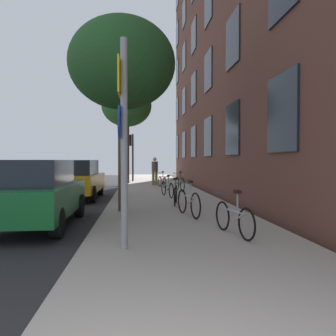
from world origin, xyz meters
The scene contains 17 objects.
ground_plane centered at (-2.40, 15.00, 0.00)m, with size 41.80×41.80×0.00m, color #332D28.
road_asphalt centered at (-4.50, 15.00, 0.01)m, with size 7.00×38.00×0.01m, color #232326.
sidewalk centered at (1.10, 15.00, 0.06)m, with size 4.20×38.00×0.12m, color #9E9389.
building_facade centered at (3.69, 14.50, 8.47)m, with size 0.56×27.00×16.90m.
sign_post centered at (-0.24, 4.19, 2.12)m, with size 0.16×0.60×3.56m.
traffic_light centered at (-0.41, 22.96, 2.45)m, with size 0.43×0.24×3.39m.
tree_near centered at (-0.43, 8.46, 4.43)m, with size 3.13×3.13×5.66m.
tree_far centered at (-0.67, 20.56, 5.14)m, with size 3.25×3.25×6.44m.
bicycle_0 centered at (1.92, 4.99, 0.48)m, with size 0.49×1.61×0.91m.
bicycle_1 centered at (1.38, 7.39, 0.50)m, with size 0.51×1.68×0.97m.
bicycle_2 centered at (1.30, 9.79, 0.47)m, with size 0.44×1.63×0.91m.
bicycle_3 centered at (1.24, 12.19, 0.47)m, with size 0.50×1.67×0.90m.
bicycle_4 centered at (2.05, 14.59, 0.50)m, with size 0.43×1.67×0.97m.
bicycle_5 centered at (1.38, 16.99, 0.47)m, with size 0.47×1.62×0.90m.
pedestrian_0 centered at (1.06, 18.63, 1.08)m, with size 0.48×0.48×1.67m.
car_0 centered at (-2.43, 6.79, 0.84)m, with size 1.79×4.19×1.62m.
car_1 centered at (-2.51, 12.70, 0.84)m, with size 1.92×4.21×1.62m.
Camera 1 is at (-0.01, -1.56, 1.62)m, focal length 36.03 mm.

